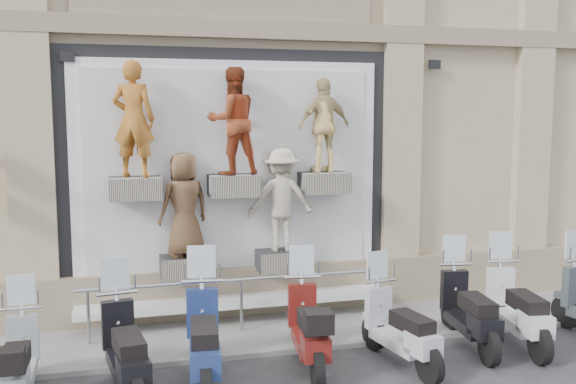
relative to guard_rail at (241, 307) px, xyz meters
The scene contains 10 objects.
sidewalk 0.44m from the guard_rail, 90.00° to the left, with size 16.00×2.20×0.08m, color gray.
shop_vitrine 2.08m from the guard_rail, 86.02° to the left, with size 5.60×0.83×4.30m.
guard_rail is the anchor object (origin of this frame).
scooter_c 3.50m from the guard_rail, 150.61° to the right, with size 0.53×1.81×1.47m, color gray, non-canonical shape.
scooter_d 2.51m from the guard_rail, 136.24° to the right, with size 0.58×1.98×1.61m, color black, non-canonical shape.
scooter_e 1.90m from the guard_rail, 116.07° to the right, with size 0.61×2.08×1.69m, color navy, non-canonical shape.
scooter_f 1.67m from the guard_rail, 66.95° to the right, with size 0.57×1.95×1.59m, color #56120E, non-canonical shape.
scooter_g 2.61m from the guard_rail, 43.21° to the right, with size 0.54×1.85×1.50m, color #A5A6AC, non-canonical shape.
scooter_h 3.49m from the guard_rail, 23.75° to the right, with size 0.57×1.96×1.59m, color black, non-canonical shape.
scooter_i 4.22m from the guard_rail, 21.28° to the right, with size 0.58×2.00×1.63m, color silver, non-canonical shape.
Camera 1 is at (-1.86, -7.63, 3.49)m, focal length 40.00 mm.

